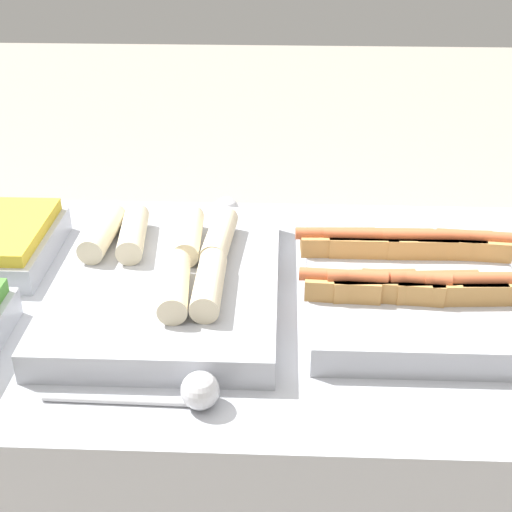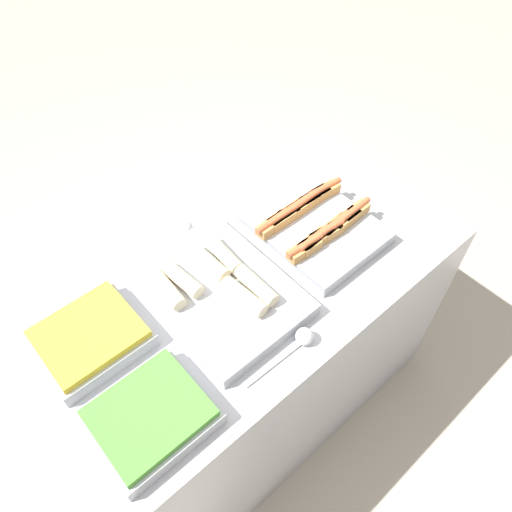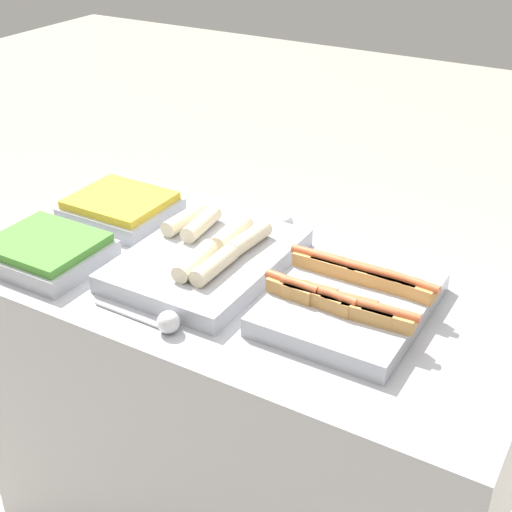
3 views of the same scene
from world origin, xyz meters
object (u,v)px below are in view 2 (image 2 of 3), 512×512
(tray_wraps, at_px, (219,289))
(tray_side_front, at_px, (151,417))
(tray_side_back, at_px, (90,338))
(serving_spoon_near, at_px, (301,340))
(tray_hotdogs, at_px, (313,225))
(serving_spoon_far, at_px, (182,230))

(tray_wraps, xyz_separation_m, tray_side_front, (-0.39, -0.20, 0.00))
(tray_side_back, xyz_separation_m, serving_spoon_near, (0.46, -0.40, -0.01))
(tray_hotdogs, xyz_separation_m, tray_side_back, (-0.81, 0.11, -0.00))
(tray_wraps, distance_m, serving_spoon_far, 0.29)
(tray_side_front, height_order, serving_spoon_near, tray_side_front)
(tray_side_front, distance_m, serving_spoon_near, 0.47)
(tray_wraps, height_order, tray_side_front, tray_wraps)
(serving_spoon_near, relative_size, serving_spoon_far, 1.07)
(serving_spoon_near, bearing_deg, tray_side_front, 168.82)
(tray_side_front, xyz_separation_m, tray_side_back, (0.00, 0.31, 0.00))
(serving_spoon_near, bearing_deg, tray_side_back, 138.81)
(serving_spoon_near, bearing_deg, tray_hotdogs, 40.02)
(tray_hotdogs, distance_m, tray_side_front, 0.83)
(tray_side_front, bearing_deg, tray_side_back, 90.00)
(tray_wraps, height_order, serving_spoon_far, tray_wraps)
(tray_side_back, relative_size, serving_spoon_near, 1.18)
(tray_hotdogs, xyz_separation_m, serving_spoon_near, (-0.34, -0.29, -0.01))
(tray_side_back, bearing_deg, tray_hotdogs, -8.02)
(tray_hotdogs, bearing_deg, serving_spoon_near, -139.98)
(tray_hotdogs, xyz_separation_m, tray_side_front, (-0.81, -0.20, -0.00))
(tray_side_back, height_order, serving_spoon_near, tray_side_back)
(tray_wraps, distance_m, tray_side_front, 0.44)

